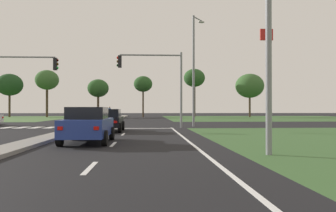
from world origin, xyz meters
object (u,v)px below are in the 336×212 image
(car_navy_near, at_px, (102,114))
(treeline_near, at_px, (10,85))
(fastfood_pole_sign, at_px, (266,54))
(treeline_second, at_px, (47,80))
(car_black_third, at_px, (108,120))
(traffic_signal_near_right, at_px, (158,76))
(treeline_fourth, at_px, (143,84))
(treeline_sixth, at_px, (250,86))
(street_lamp_second, at_px, (194,65))
(treeline_third, at_px, (98,88))
(car_blue_fourth, at_px, (88,125))
(street_lamp_near, at_px, (264,4))
(traffic_signal_near_left, at_px, (12,76))
(pedestrian_at_median, at_px, (110,112))
(treeline_fifth, at_px, (194,78))

(car_navy_near, height_order, treeline_near, treeline_near)
(fastfood_pole_sign, distance_m, treeline_second, 40.13)
(fastfood_pole_sign, bearing_deg, car_black_third, -127.63)
(traffic_signal_near_right, bearing_deg, fastfood_pole_sign, 52.93)
(treeline_fourth, xyz_separation_m, treeline_sixth, (20.34, -0.45, -0.27))
(street_lamp_second, bearing_deg, treeline_second, 122.00)
(street_lamp_second, xyz_separation_m, treeline_third, (-13.41, 36.50, 0.07))
(street_lamp_second, relative_size, treeline_sixth, 1.17)
(treeline_sixth, bearing_deg, traffic_signal_near_right, -115.87)
(car_blue_fourth, relative_size, treeline_second, 0.51)
(car_black_third, bearing_deg, street_lamp_near, -62.75)
(treeline_third, relative_size, treeline_fourth, 0.92)
(street_lamp_second, xyz_separation_m, treeline_near, (-30.54, 38.65, 0.83))
(car_black_third, distance_m, traffic_signal_near_left, 9.42)
(treeline_fourth, bearing_deg, traffic_signal_near_right, -87.45)
(car_navy_near, distance_m, treeline_third, 11.13)
(traffic_signal_near_right, bearing_deg, street_lamp_near, -79.84)
(car_black_third, bearing_deg, traffic_signal_near_left, 152.53)
(treeline_third, relative_size, treeline_sixth, 0.86)
(pedestrian_at_median, distance_m, treeline_near, 30.94)
(treeline_fourth, bearing_deg, car_black_third, -92.32)
(treeline_near, xyz_separation_m, treeline_sixth, (45.93, -2.88, -0.22))
(street_lamp_near, xyz_separation_m, treeline_second, (-22.69, 55.88, 2.00))
(car_blue_fourth, relative_size, pedestrian_at_median, 2.61)
(traffic_signal_near_right, xyz_separation_m, traffic_signal_near_left, (-11.30, -0.00, -0.12))
(traffic_signal_near_left, relative_size, pedestrian_at_median, 3.36)
(pedestrian_at_median, bearing_deg, traffic_signal_near_left, 137.09)
(street_lamp_second, distance_m, treeline_sixth, 38.94)
(street_lamp_near, xyz_separation_m, treeline_third, (-13.15, 55.67, 0.48))
(treeline_sixth, bearing_deg, street_lamp_second, -113.28)
(traffic_signal_near_left, relative_size, treeline_second, 0.65)
(car_black_third, relative_size, treeline_near, 0.50)
(treeline_fifth, bearing_deg, treeline_near, 178.72)
(pedestrian_at_median, relative_size, fastfood_pole_sign, 0.13)
(car_black_third, relative_size, treeline_third, 0.58)
(car_blue_fourth, height_order, pedestrian_at_median, pedestrian_at_median)
(street_lamp_near, bearing_deg, pedestrian_at_median, 103.87)
(car_black_third, xyz_separation_m, treeline_near, (-23.86, 45.32, 5.39))
(car_blue_fourth, distance_m, treeline_sixth, 55.23)
(treeline_second, xyz_separation_m, treeline_fourth, (17.99, -0.51, -0.71))
(traffic_signal_near_left, xyz_separation_m, street_lamp_second, (14.52, 2.61, 1.29))
(car_black_third, height_order, treeline_fifth, treeline_fifth)
(car_black_third, distance_m, fastfood_pole_sign, 32.98)
(traffic_signal_near_left, distance_m, treeline_sixth, 48.68)
(treeline_near, height_order, treeline_sixth, treeline_near)
(treeline_near, distance_m, treeline_fourth, 25.71)
(car_black_third, xyz_separation_m, treeline_second, (-16.26, 43.40, 6.16))
(traffic_signal_near_right, relative_size, street_lamp_second, 0.62)
(car_blue_fourth, height_order, treeline_sixth, treeline_sixth)
(treeline_fifth, bearing_deg, car_navy_near, -145.51)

